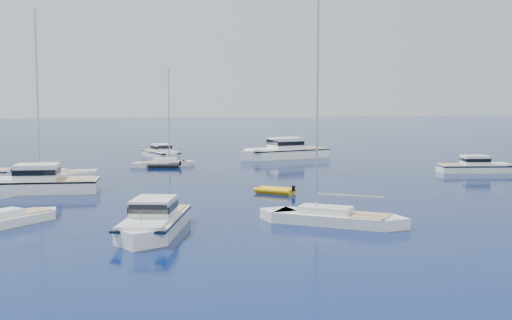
{
  "coord_description": "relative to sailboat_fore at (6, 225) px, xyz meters",
  "views": [
    {
      "loc": [
        -7.87,
        -32.4,
        8.02
      ],
      "look_at": [
        0.14,
        25.64,
        2.2
      ],
      "focal_mm": 46.46,
      "sensor_mm": 36.0,
      "label": 1
    }
  ],
  "objects": [
    {
      "name": "tender_yellow",
      "position": [
        18.59,
        10.73,
        0.0
      ],
      "size": [
        3.75,
        3.4,
        0.95
      ],
      "primitive_type": null,
      "rotation": [
        0.0,
        0.0,
        0.96
      ],
      "color": "#EDAE0D",
      "rests_on": "ground"
    },
    {
      "name": "sailboat_mid_l",
      "position": [
        -0.68,
        20.68,
        0.0
      ],
      "size": [
        10.15,
        9.44,
        16.19
      ],
      "primitive_type": null,
      "rotation": [
        0.0,
        0.0,
        2.29
      ],
      "color": "white",
      "rests_on": "ground"
    },
    {
      "name": "ground",
      "position": [
        17.66,
        -9.41,
        0.0
      ],
      "size": [
        400.0,
        400.0,
        0.0
      ],
      "primitive_type": "plane",
      "color": "navy",
      "rests_on": "ground"
    },
    {
      "name": "motor_cruiser_centre",
      "position": [
        -0.88,
        14.0,
        0.0
      ],
      "size": [
        11.4,
        3.62,
        2.98
      ],
      "primitive_type": null,
      "rotation": [
        0.0,
        0.0,
        1.56
      ],
      "color": "silver",
      "rests_on": "ground"
    },
    {
      "name": "tender_grey_far",
      "position": [
        9.64,
        31.21,
        0.0
      ],
      "size": [
        3.83,
        2.43,
        0.95
      ],
      "primitive_type": null,
      "rotation": [
        0.0,
        0.0,
        1.44
      ],
      "color": "black",
      "rests_on": "ground"
    },
    {
      "name": "motor_cruiser_horizon",
      "position": [
        9.35,
        43.23,
        0.0
      ],
      "size": [
        5.57,
        8.73,
        2.2
      ],
      "primitive_type": null,
      "rotation": [
        0.0,
        0.0,
        3.53
      ],
      "color": "silver",
      "rests_on": "ground"
    },
    {
      "name": "motor_cruiser_distant",
      "position": [
        24.58,
        39.91,
        0.0
      ],
      "size": [
        13.17,
        7.86,
        3.31
      ],
      "primitive_type": null,
      "rotation": [
        0.0,
        0.0,
        1.91
      ],
      "color": "white",
      "rests_on": "ground"
    },
    {
      "name": "motor_cruiser_left",
      "position": [
        9.05,
        -3.52,
        0.0
      ],
      "size": [
        4.91,
        10.26,
        2.59
      ],
      "primitive_type": null,
      "rotation": [
        0.0,
        0.0,
        2.94
      ],
      "color": "silver",
      "rests_on": "ground"
    },
    {
      "name": "motor_cruiser_far_r",
      "position": [
        41.62,
        22.3,
        0.0
      ],
      "size": [
        8.76,
        3.33,
        2.25
      ],
      "primitive_type": null,
      "rotation": [
        0.0,
        0.0,
        4.63
      ],
      "color": "silver",
      "rests_on": "ground"
    },
    {
      "name": "sailboat_mid_r",
      "position": [
        20.01,
        -2.27,
        0.0
      ],
      "size": [
        10.03,
        7.41,
        14.85
      ],
      "primitive_type": null,
      "rotation": [
        0.0,
        0.0,
        1.04
      ],
      "color": "silver",
      "rests_on": "ground"
    },
    {
      "name": "sailboat_fore",
      "position": [
        0.0,
        0.0,
        0.0
      ],
      "size": [
        7.0,
        8.06,
        12.51
      ],
      "primitive_type": null,
      "rotation": [
        0.0,
        0.0,
        2.48
      ],
      "color": "white",
      "rests_on": "ground"
    },
    {
      "name": "sailboat_centre",
      "position": [
        9.51,
        32.53,
        0.0
      ],
      "size": [
        7.96,
        3.66,
        11.34
      ],
      "primitive_type": null,
      "rotation": [
        0.0,
        0.0,
        4.94
      ],
      "color": "silver",
      "rests_on": "ground"
    }
  ]
}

